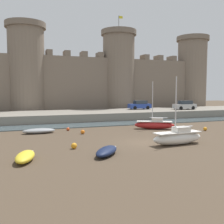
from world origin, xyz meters
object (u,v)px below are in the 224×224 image
Objects in this scene: rowboat_foreground_right at (39,131)px; car_quay_east at (140,105)px; mooring_buoy_near_channel at (74,146)px; mooring_buoy_off_centre at (68,129)px; rowboat_near_channel_right at (107,151)px; sailboat_midflat_right at (178,137)px; rowboat_foreground_left at (25,156)px; mooring_buoy_mid_mud at (205,129)px; sailboat_foreground_centre at (154,124)px; mooring_buoy_near_shore at (83,132)px; car_quay_centre_east at (185,105)px.

car_quay_east is at bearing 36.07° from rowboat_foreground_right.
mooring_buoy_near_channel is 9.91m from mooring_buoy_off_centre.
rowboat_near_channel_right reaches higher than mooring_buoy_near_channel.
sailboat_midflat_right is 12.87m from rowboat_foreground_left.
car_quay_east reaches higher than mooring_buoy_mid_mud.
sailboat_foreground_centre is 10.55m from mooring_buoy_off_centre.
rowboat_foreground_left is 13.43m from mooring_buoy_off_centre.
rowboat_near_channel_right is at bearing -153.98° from mooring_buoy_mid_mud.
rowboat_foreground_right is 3.51m from mooring_buoy_off_centre.
rowboat_near_channel_right reaches higher than mooring_buoy_off_centre.
car_quay_east is (5.37, 15.26, 1.49)m from sailboat_foreground_centre.
mooring_buoy_near_shore is at bearing -24.66° from rowboat_foreground_right.
rowboat_foreground_left is 0.77× the size of car_quay_centre_east.
sailboat_foreground_centre is 9.25m from mooring_buoy_near_shore.
sailboat_foreground_centre is at bearing 46.98° from rowboat_near_channel_right.
sailboat_midflat_right is 9.28m from sailboat_foreground_centre.
rowboat_foreground_left reaches higher than mooring_buoy_mid_mud.
mooring_buoy_near_shore is (2.37, 6.89, -0.02)m from mooring_buoy_near_channel.
mooring_buoy_near_shore is (-14.16, 2.61, 0.00)m from mooring_buoy_mid_mud.
car_quay_centre_east reaches higher than rowboat_foreground_right.
mooring_buoy_near_shore is at bearing 86.84° from rowboat_near_channel_right.
mooring_buoy_mid_mud is at bearing -91.30° from car_quay_east.
mooring_buoy_off_centre is 20.43m from car_quay_east.
sailboat_foreground_centre reaches higher than car_quay_east.
rowboat_near_channel_right is 31.80m from car_quay_centre_east.
car_quay_centre_east reaches higher than mooring_buoy_off_centre.
rowboat_foreground_left is at bearing -174.53° from sailboat_midflat_right.
sailboat_midflat_right reaches higher than rowboat_foreground_left.
sailboat_midflat_right is at bearing -143.36° from mooring_buoy_mid_mud.
rowboat_foreground_left is at bearing -142.00° from car_quay_centre_east.
car_quay_centre_east is at bearing 22.66° from mooring_buoy_off_centre.
car_quay_centre_east is at bearing 21.68° from rowboat_foreground_right.
sailboat_midflat_right is 1.02× the size of sailboat_foreground_centre.
sailboat_midflat_right reaches higher than car_quay_centre_east.
mooring_buoy_mid_mud is 18.64m from car_quay_east.
car_quay_centre_east is at bearing 44.77° from rowboat_near_channel_right.
mooring_buoy_near_shore reaches higher than mooring_buoy_mid_mud.
sailboat_foreground_centre is at bearing -5.78° from rowboat_foreground_right.
mooring_buoy_near_shore is 1.20× the size of mooring_buoy_off_centre.
rowboat_foreground_right is at bearing -158.32° from car_quay_centre_east.
sailboat_midflat_right is 10.56m from mooring_buoy_near_shore.
rowboat_near_channel_right is 14.30m from sailboat_foreground_centre.
mooring_buoy_near_channel is (-8.96, 1.35, -0.40)m from sailboat_midflat_right.
rowboat_foreground_left reaches higher than rowboat_near_channel_right.
sailboat_midflat_right is 13.34× the size of mooring_buoy_mid_mud.
rowboat_foreground_left is at bearing 176.74° from rowboat_near_channel_right.
car_quay_east is (15.13, 25.72, 1.75)m from rowboat_near_channel_right.
sailboat_foreground_centre reaches higher than mooring_buoy_mid_mud.
mooring_buoy_mid_mud is 14.40m from mooring_buoy_near_shore.
rowboat_foreground_right is 4.92m from mooring_buoy_near_shore.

